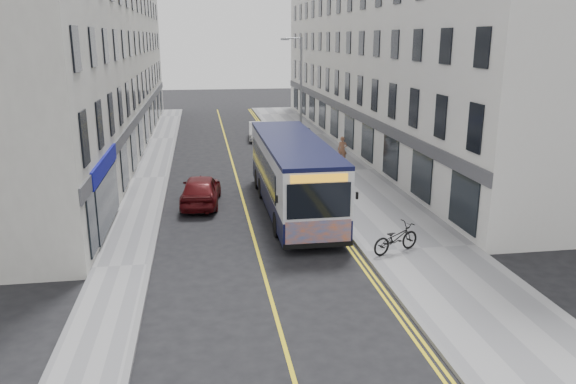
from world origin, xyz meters
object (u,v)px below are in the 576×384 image
object	(u,v)px
pedestrian_far	(308,141)
pedestrian_near	(342,150)
car_white	(258,131)
streetlamp	(300,97)
bicycle	(396,238)
city_bus	(293,172)
car_maroon	(201,190)

from	to	relation	value
pedestrian_far	pedestrian_near	bearing A→B (deg)	-68.87
pedestrian_far	car_white	world-z (taller)	pedestrian_far
streetlamp	bicycle	xyz separation A→B (m)	(0.94, -15.47, -3.71)
city_bus	bicycle	xyz separation A→B (m)	(2.91, -6.20, -1.19)
streetlamp	car_white	world-z (taller)	streetlamp
pedestrian_near	pedestrian_far	size ratio (longest dim) A/B	0.93
city_bus	bicycle	world-z (taller)	city_bus
pedestrian_near	car_maroon	xyz separation A→B (m)	(-9.12, -7.87, -0.19)
streetlamp	car_maroon	xyz separation A→B (m)	(-6.26, -7.64, -3.62)
streetlamp	car_white	bearing A→B (deg)	98.86
car_white	city_bus	bearing A→B (deg)	-86.23
city_bus	streetlamp	bearing A→B (deg)	78.01
city_bus	car_white	bearing A→B (deg)	88.84
pedestrian_near	car_white	distance (m)	10.83
city_bus	car_maroon	size ratio (longest dim) A/B	2.62
streetlamp	bicycle	size ratio (longest dim) A/B	3.78
bicycle	car_maroon	distance (m)	10.64
bicycle	car_white	size ratio (longest dim) A/B	0.51
pedestrian_near	car_maroon	world-z (taller)	pedestrian_near
city_bus	bicycle	bearing A→B (deg)	-64.88
car_maroon	car_white	bearing A→B (deg)	-99.54
city_bus	car_white	distance (m)	19.41
car_white	streetlamp	bearing A→B (deg)	-76.21
streetlamp	city_bus	xyz separation A→B (m)	(-1.97, -9.27, -2.52)
bicycle	pedestrian_near	bearing A→B (deg)	-30.06
bicycle	car_maroon	world-z (taller)	car_maroon
pedestrian_far	streetlamp	bearing A→B (deg)	-116.82
city_bus	car_maroon	bearing A→B (deg)	159.28
bicycle	city_bus	bearing A→B (deg)	2.04
car_white	pedestrian_near	bearing A→B (deg)	-60.87
pedestrian_far	car_maroon	bearing A→B (deg)	-131.03
city_bus	pedestrian_near	distance (m)	10.69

